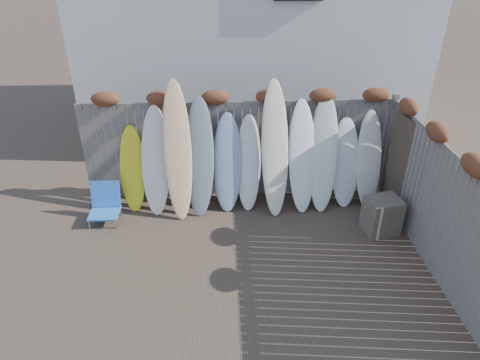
{
  "coord_description": "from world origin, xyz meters",
  "views": [
    {
      "loc": [
        -0.3,
        -5.22,
        4.66
      ],
      "look_at": [
        0.0,
        1.2,
        1.0
      ],
      "focal_mm": 32.0,
      "sensor_mm": 36.0,
      "label": 1
    }
  ],
  "objects_px": {
    "wooden_crate": "(382,215)",
    "lattice_panel": "(407,173)",
    "beach_chair": "(105,204)",
    "surfboard_0": "(133,169)"
  },
  "relations": [
    {
      "from": "lattice_panel",
      "to": "surfboard_0",
      "type": "bearing_deg",
      "value": 162.96
    },
    {
      "from": "wooden_crate",
      "to": "beach_chair",
      "type": "bearing_deg",
      "value": 172.83
    },
    {
      "from": "beach_chair",
      "to": "lattice_panel",
      "type": "distance_m",
      "value": 5.56
    },
    {
      "from": "lattice_panel",
      "to": "surfboard_0",
      "type": "relative_size",
      "value": 1.15
    },
    {
      "from": "wooden_crate",
      "to": "lattice_panel",
      "type": "xyz_separation_m",
      "value": [
        0.49,
        0.4,
        0.63
      ]
    },
    {
      "from": "surfboard_0",
      "to": "wooden_crate",
      "type": "bearing_deg",
      "value": -13.34
    },
    {
      "from": "wooden_crate",
      "to": "surfboard_0",
      "type": "distance_m",
      "value": 4.69
    },
    {
      "from": "beach_chair",
      "to": "surfboard_0",
      "type": "xyz_separation_m",
      "value": [
        0.49,
        0.45,
        0.48
      ]
    },
    {
      "from": "beach_chair",
      "to": "wooden_crate",
      "type": "relative_size",
      "value": 1.06
    },
    {
      "from": "beach_chair",
      "to": "lattice_panel",
      "type": "height_order",
      "value": "lattice_panel"
    }
  ]
}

